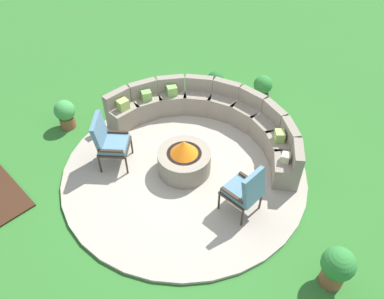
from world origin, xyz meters
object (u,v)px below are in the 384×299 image
fire_pit (184,159)px  potted_plant_3 (337,267)px  potted_plant_1 (65,113)px  curved_stone_bench (213,117)px  potted_plant_2 (263,87)px  potted_plant_0 (215,81)px  lounge_chair_front_right (245,190)px  lounge_chair_front_left (109,140)px

fire_pit → potted_plant_3: size_ratio=1.33×
potted_plant_3 → fire_pit: bearing=179.8°
potted_plant_1 → curved_stone_bench: bearing=42.3°
potted_plant_1 → potted_plant_2: size_ratio=1.07×
potted_plant_0 → potted_plant_3: 5.02m
lounge_chair_front_right → potted_plant_1: 4.17m
curved_stone_bench → potted_plant_0: (-0.92, 1.07, -0.07)m
potted_plant_0 → potted_plant_1: 3.41m
curved_stone_bench → potted_plant_2: curved_stone_bench is taller
lounge_chair_front_right → potted_plant_2: 3.36m
fire_pit → potted_plant_1: size_ratio=1.51×
potted_plant_1 → fire_pit: bearing=16.9°
curved_stone_bench → potted_plant_1: bearing=-137.7°
curved_stone_bench → lounge_chair_front_left: 2.19m
lounge_chair_front_left → potted_plant_0: lounge_chair_front_left is taller
curved_stone_bench → fire_pit: bearing=-70.8°
lounge_chair_front_right → potted_plant_0: lounge_chair_front_right is taller
lounge_chair_front_right → potted_plant_3: size_ratio=1.35×
lounge_chair_front_left → potted_plant_3: 4.29m
potted_plant_2 → potted_plant_3: bearing=-39.4°
lounge_chair_front_right → potted_plant_0: 3.57m
lounge_chair_front_right → potted_plant_3: bearing=-92.6°
potted_plant_1 → potted_plant_2: bearing=58.2°
potted_plant_2 → potted_plant_3: potted_plant_3 is taller
fire_pit → lounge_chair_front_left: (-1.11, -0.82, 0.28)m
lounge_chair_front_left → potted_plant_2: 3.77m
fire_pit → lounge_chair_front_right: (1.38, 0.03, 0.26)m
potted_plant_3 → potted_plant_0: bearing=152.4°
potted_plant_0 → potted_plant_1: size_ratio=0.84×
fire_pit → potted_plant_2: 2.90m
fire_pit → potted_plant_1: (-2.70, -0.82, 0.02)m
fire_pit → curved_stone_bench: bearing=109.2°
lounge_chair_front_right → potted_plant_3: (1.71, -0.05, -0.18)m
fire_pit → potted_plant_2: bearing=98.1°
fire_pit → lounge_chair_front_left: 1.41m
potted_plant_3 → lounge_chair_front_left: bearing=-169.1°
potted_plant_3 → curved_stone_bench: bearing=160.4°
fire_pit → potted_plant_3: bearing=-0.2°
lounge_chair_front_left → potted_plant_1: (-1.58, 0.01, -0.25)m
lounge_chair_front_left → potted_plant_2: bearing=127.4°
fire_pit → curved_stone_bench: curved_stone_bench is taller
fire_pit → potted_plant_3: (3.09, -0.01, 0.07)m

